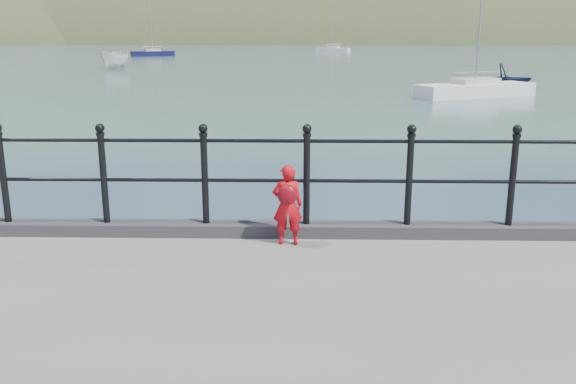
{
  "coord_description": "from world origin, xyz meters",
  "views": [
    {
      "loc": [
        0.53,
        -7.1,
        3.37
      ],
      "look_at": [
        0.38,
        -0.2,
        1.55
      ],
      "focal_mm": 38.0,
      "sensor_mm": 36.0,
      "label": 1
    }
  ],
  "objects_px": {
    "launch_white": "(114,60)",
    "railing": "(255,168)",
    "sailboat_near": "(475,91)",
    "launch_navy": "(504,78)",
    "sailboat_left": "(153,54)",
    "child": "(287,204)",
    "sailboat_deep": "(333,50)"
  },
  "relations": [
    {
      "from": "child",
      "to": "railing",
      "type": "bearing_deg",
      "value": -42.22
    },
    {
      "from": "child",
      "to": "launch_navy",
      "type": "xyz_separation_m",
      "value": [
        11.68,
        28.83,
        -0.66
      ]
    },
    {
      "from": "launch_white",
      "to": "sailboat_left",
      "type": "xyz_separation_m",
      "value": [
        -4.0,
        31.48,
        -0.52
      ]
    },
    {
      "from": "sailboat_left",
      "to": "sailboat_deep",
      "type": "xyz_separation_m",
      "value": [
        26.32,
        17.96,
        0.0
      ]
    },
    {
      "from": "sailboat_near",
      "to": "sailboat_deep",
      "type": "relative_size",
      "value": 1.08
    },
    {
      "from": "railing",
      "to": "child",
      "type": "bearing_deg",
      "value": -39.67
    },
    {
      "from": "launch_navy",
      "to": "sailboat_near",
      "type": "distance_m",
      "value": 3.55
    },
    {
      "from": "child",
      "to": "sailboat_near",
      "type": "height_order",
      "value": "sailboat_near"
    },
    {
      "from": "child",
      "to": "sailboat_near",
      "type": "bearing_deg",
      "value": -112.22
    },
    {
      "from": "launch_white",
      "to": "launch_navy",
      "type": "bearing_deg",
      "value": -25.3
    },
    {
      "from": "sailboat_near",
      "to": "sailboat_deep",
      "type": "bearing_deg",
      "value": 68.83
    },
    {
      "from": "sailboat_left",
      "to": "sailboat_deep",
      "type": "distance_m",
      "value": 31.87
    },
    {
      "from": "sailboat_near",
      "to": "sailboat_left",
      "type": "distance_m",
      "value": 62.58
    },
    {
      "from": "child",
      "to": "launch_white",
      "type": "height_order",
      "value": "child"
    },
    {
      "from": "launch_navy",
      "to": "sailboat_left",
      "type": "xyz_separation_m",
      "value": [
        -32.55,
        52.14,
        -0.48
      ]
    },
    {
      "from": "launch_white",
      "to": "sailboat_near",
      "type": "distance_m",
      "value": 35.09
    },
    {
      "from": "railing",
      "to": "sailboat_left",
      "type": "relative_size",
      "value": 2.16
    },
    {
      "from": "launch_white",
      "to": "railing",
      "type": "bearing_deg",
      "value": -60.87
    },
    {
      "from": "sailboat_deep",
      "to": "launch_white",
      "type": "bearing_deg",
      "value": -90.71
    },
    {
      "from": "launch_white",
      "to": "sailboat_near",
      "type": "height_order",
      "value": "sailboat_near"
    },
    {
      "from": "railing",
      "to": "sailboat_deep",
      "type": "relative_size",
      "value": 2.15
    },
    {
      "from": "railing",
      "to": "launch_white",
      "type": "relative_size",
      "value": 4.06
    },
    {
      "from": "sailboat_deep",
      "to": "railing",
      "type": "bearing_deg",
      "value": -69.79
    },
    {
      "from": "launch_white",
      "to": "launch_navy",
      "type": "xyz_separation_m",
      "value": [
        28.55,
        -20.66,
        -0.04
      ]
    },
    {
      "from": "child",
      "to": "sailboat_left",
      "type": "bearing_deg",
      "value": -78.1
    },
    {
      "from": "sailboat_left",
      "to": "railing",
      "type": "bearing_deg",
      "value": -100.85
    },
    {
      "from": "railing",
      "to": "launch_navy",
      "type": "distance_m",
      "value": 30.98
    },
    {
      "from": "child",
      "to": "launch_white",
      "type": "xyz_separation_m",
      "value": [
        -16.87,
        49.49,
        -0.62
      ]
    },
    {
      "from": "railing",
      "to": "child",
      "type": "distance_m",
      "value": 0.61
    },
    {
      "from": "railing",
      "to": "sailboat_deep",
      "type": "xyz_separation_m",
      "value": [
        5.83,
        98.62,
        -1.48
      ]
    },
    {
      "from": "child",
      "to": "sailboat_near",
      "type": "xyz_separation_m",
      "value": [
        9.36,
        26.19,
        -1.14
      ]
    },
    {
      "from": "child",
      "to": "sailboat_deep",
      "type": "distance_m",
      "value": 99.09
    }
  ]
}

